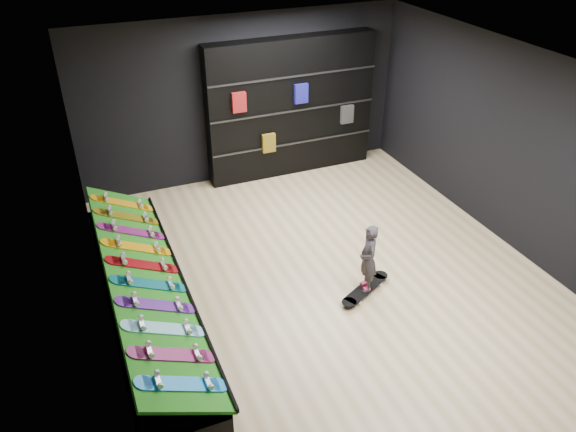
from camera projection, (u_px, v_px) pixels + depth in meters
name	position (u px, v px, depth m)	size (l,w,h in m)	color
floor	(325.00, 274.00, 8.14)	(6.00, 7.00, 0.01)	beige
ceiling	(334.00, 70.00, 6.58)	(6.00, 7.00, 0.01)	white
wall_back	(243.00, 99.00, 10.11)	(6.00, 0.02, 3.00)	black
wall_front	(518.00, 368.00, 4.60)	(6.00, 0.02, 3.00)	black
wall_left	(92.00, 231.00, 6.37)	(0.02, 7.00, 3.00)	black
wall_right	(510.00, 147.00, 8.34)	(0.02, 7.00, 3.00)	black
display_rack	(146.00, 306.00, 7.17)	(0.90, 4.50, 0.50)	black
turf_ramp	(145.00, 276.00, 6.94)	(1.00, 4.50, 0.04)	#186810
back_shelving	(291.00, 107.00, 10.37)	(3.20, 0.37, 2.56)	black
floor_skateboard	(365.00, 290.00, 7.76)	(0.98, 0.22, 0.09)	black
child	(367.00, 270.00, 7.58)	(0.22, 0.16, 0.59)	black
display_board_0	(182.00, 384.00, 5.44)	(0.98, 0.22, 0.09)	blue
display_board_1	(173.00, 355.00, 5.77)	(0.98, 0.22, 0.09)	#E5198C
display_board_2	(164.00, 328.00, 6.10)	(0.98, 0.22, 0.09)	#0CB2E5
display_board_3	(156.00, 305.00, 6.44)	(0.98, 0.22, 0.09)	purple
display_board_4	(149.00, 284.00, 6.77)	(0.98, 0.22, 0.09)	#0C8C99
display_board_5	(143.00, 265.00, 7.10)	(0.98, 0.22, 0.09)	red
display_board_6	(137.00, 247.00, 7.43)	(0.98, 0.22, 0.09)	yellow
display_board_7	(132.00, 231.00, 7.77)	(0.98, 0.22, 0.09)	#2626BF
display_board_8	(127.00, 217.00, 8.10)	(0.98, 0.22, 0.09)	yellow
display_board_9	(123.00, 203.00, 8.43)	(0.98, 0.22, 0.09)	orange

